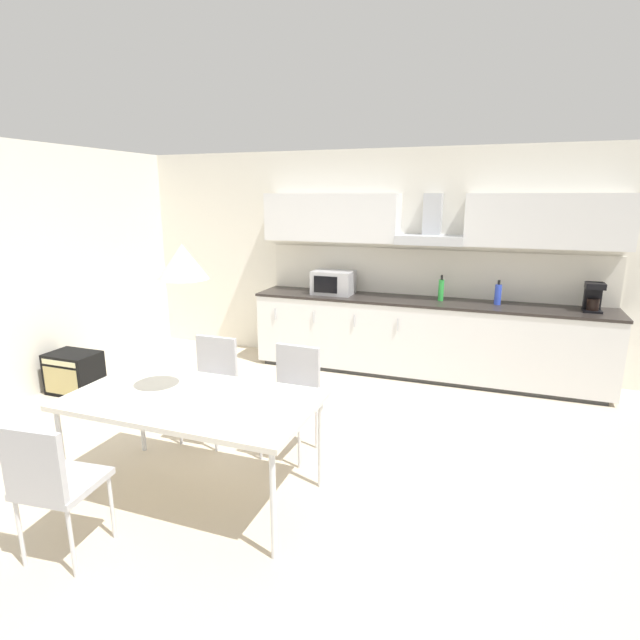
% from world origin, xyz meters
% --- Properties ---
extents(ground_plane, '(8.74, 7.40, 0.02)m').
position_xyz_m(ground_plane, '(0.00, 0.00, -0.01)').
color(ground_plane, beige).
extents(wall_back, '(6.99, 0.10, 2.58)m').
position_xyz_m(wall_back, '(0.00, 2.52, 1.29)').
color(wall_back, silver).
rests_on(wall_back, ground_plane).
extents(wall_left, '(0.10, 5.92, 2.58)m').
position_xyz_m(wall_left, '(-2.96, 0.00, 1.29)').
color(wall_left, silver).
rests_on(wall_left, ground_plane).
extents(kitchen_counter, '(3.99, 0.63, 0.90)m').
position_xyz_m(kitchen_counter, '(0.84, 2.17, 0.45)').
color(kitchen_counter, '#333333').
rests_on(kitchen_counter, ground_plane).
extents(backsplash_tile, '(3.97, 0.02, 0.54)m').
position_xyz_m(backsplash_tile, '(0.84, 2.45, 1.17)').
color(backsplash_tile, silver).
rests_on(backsplash_tile, kitchen_counter).
extents(upper_wall_cabinets, '(3.97, 0.40, 0.56)m').
position_xyz_m(upper_wall_cabinets, '(0.84, 2.30, 1.79)').
color(upper_wall_cabinets, silver).
extents(microwave, '(0.48, 0.35, 0.28)m').
position_xyz_m(microwave, '(-0.27, 2.16, 1.04)').
color(microwave, '#ADADB2').
rests_on(microwave, kitchen_counter).
extents(coffee_maker, '(0.18, 0.19, 0.30)m').
position_xyz_m(coffee_maker, '(2.52, 2.19, 1.05)').
color(coffee_maker, black).
rests_on(coffee_maker, kitchen_counter).
extents(bottle_blue, '(0.07, 0.07, 0.27)m').
position_xyz_m(bottle_blue, '(1.61, 2.20, 1.01)').
color(bottle_blue, blue).
rests_on(bottle_blue, kitchen_counter).
extents(bottle_green, '(0.06, 0.06, 0.29)m').
position_xyz_m(bottle_green, '(1.00, 2.20, 1.02)').
color(bottle_green, green).
rests_on(bottle_green, kitchen_counter).
extents(dining_table, '(1.68, 0.90, 0.73)m').
position_xyz_m(dining_table, '(-0.27, -0.82, 0.69)').
color(dining_table, silver).
rests_on(dining_table, ground_plane).
extents(chair_far_right, '(0.42, 0.42, 0.87)m').
position_xyz_m(chair_far_right, '(0.11, 0.01, 0.53)').
color(chair_far_right, '#B2B2B7').
rests_on(chair_far_right, ground_plane).
extents(chair_near_left, '(0.44, 0.44, 0.87)m').
position_xyz_m(chair_near_left, '(-0.64, -1.65, 0.53)').
color(chair_near_left, '#B2B2B7').
rests_on(chair_near_left, ground_plane).
extents(chair_far_left, '(0.40, 0.40, 0.87)m').
position_xyz_m(chair_far_left, '(-0.65, 0.02, 0.53)').
color(chair_far_left, '#B2B2B7').
rests_on(chair_far_left, ground_plane).
extents(guitar_amp, '(0.52, 0.37, 0.44)m').
position_xyz_m(guitar_amp, '(-2.56, 0.35, 0.22)').
color(guitar_amp, black).
rests_on(guitar_amp, ground_plane).
extents(pendant_lamp, '(0.32, 0.32, 0.22)m').
position_xyz_m(pendant_lamp, '(-0.27, -0.82, 1.65)').
color(pendant_lamp, silver).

